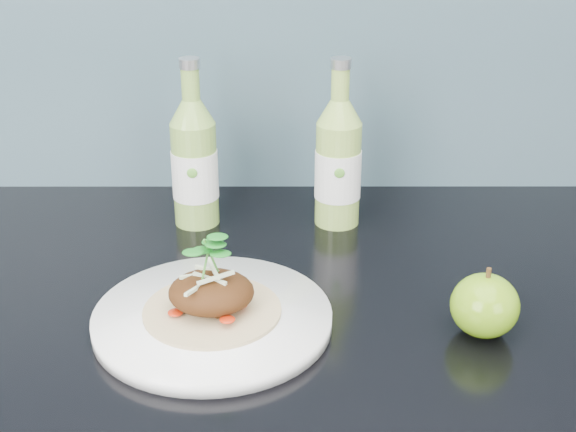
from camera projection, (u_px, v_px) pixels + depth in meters
name	position (u px, v px, depth m)	size (l,w,h in m)	color
dinner_plate	(213.00, 319.00, 0.85)	(0.26, 0.26, 0.02)	white
pork_taco	(211.00, 289.00, 0.83)	(0.15, 0.15, 0.10)	tan
green_apple	(485.00, 306.00, 0.82)	(0.08, 0.08, 0.08)	#5C8C0F
cider_bottle_left	(194.00, 163.00, 1.05)	(0.07, 0.07, 0.22)	#80AB47
cider_bottle_right	(338.00, 163.00, 1.05)	(0.08, 0.08, 0.22)	#93B94D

